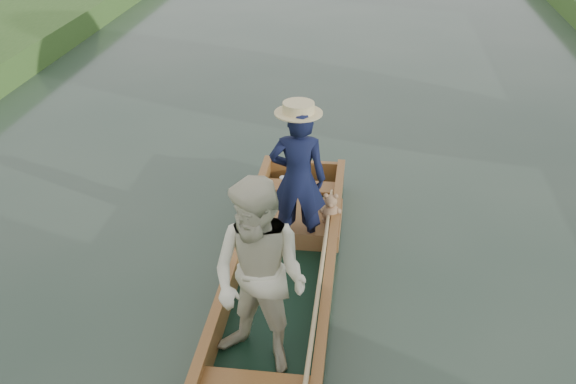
# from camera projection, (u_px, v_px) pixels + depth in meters

# --- Properties ---
(ground) EXTENTS (120.00, 120.00, 0.00)m
(ground) POSITION_uv_depth(u_px,v_px,m) (281.00, 295.00, 6.93)
(ground) COLOR #283D30
(ground) RESTS_ON ground
(punt) EXTENTS (1.18, 5.00, 1.98)m
(punt) POSITION_uv_depth(u_px,v_px,m) (279.00, 255.00, 6.37)
(punt) COLOR black
(punt) RESTS_ON ground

